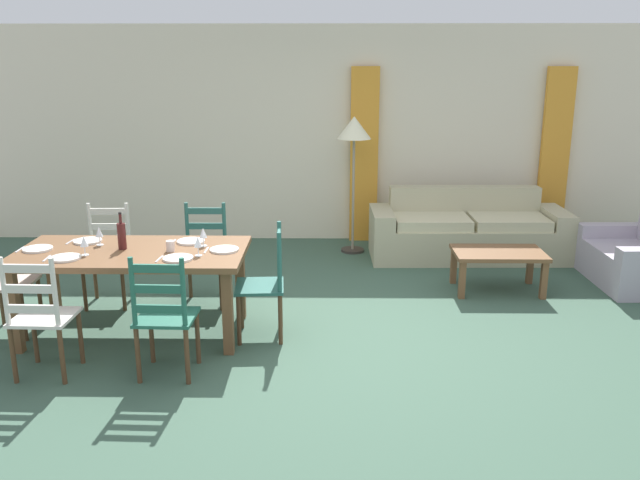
# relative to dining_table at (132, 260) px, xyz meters

# --- Properties ---
(ground_plane) EXTENTS (9.60, 9.60, 0.02)m
(ground_plane) POSITION_rel_dining_table_xyz_m (1.58, -0.09, -0.67)
(ground_plane) COLOR #385544
(wall_far) EXTENTS (9.60, 0.16, 2.70)m
(wall_far) POSITION_rel_dining_table_xyz_m (1.58, 3.21, 0.69)
(wall_far) COLOR beige
(wall_far) RESTS_ON ground_plane
(curtain_panel_left) EXTENTS (0.35, 0.08, 2.20)m
(curtain_panel_left) POSITION_rel_dining_table_xyz_m (2.09, 3.07, 0.44)
(curtain_panel_left) COLOR orange
(curtain_panel_left) RESTS_ON ground_plane
(curtain_panel_right) EXTENTS (0.35, 0.08, 2.20)m
(curtain_panel_right) POSITION_rel_dining_table_xyz_m (4.49, 3.07, 0.44)
(curtain_panel_right) COLOR orange
(curtain_panel_right) RESTS_ON ground_plane
(dining_table) EXTENTS (1.90, 0.96, 0.75)m
(dining_table) POSITION_rel_dining_table_xyz_m (0.00, 0.00, 0.00)
(dining_table) COLOR brown
(dining_table) RESTS_ON ground_plane
(dining_chair_near_left) EXTENTS (0.43, 0.41, 0.96)m
(dining_chair_near_left) POSITION_rel_dining_table_xyz_m (-0.45, -0.79, -0.19)
(dining_chair_near_left) COLOR silver
(dining_chair_near_left) RESTS_ON ground_plane
(dining_chair_near_right) EXTENTS (0.43, 0.41, 0.96)m
(dining_chair_near_right) POSITION_rel_dining_table_xyz_m (0.45, -0.77, -0.19)
(dining_chair_near_right) COLOR #225C4A
(dining_chair_near_right) RESTS_ON ground_plane
(dining_chair_far_left) EXTENTS (0.44, 0.42, 0.96)m
(dining_chair_far_left) POSITION_rel_dining_table_xyz_m (-0.46, 0.76, -0.19)
(dining_chair_far_left) COLOR beige
(dining_chair_far_left) RESTS_ON ground_plane
(dining_chair_far_right) EXTENTS (0.42, 0.40, 0.96)m
(dining_chair_far_right) POSITION_rel_dining_table_xyz_m (0.46, 0.79, -0.19)
(dining_chair_far_right) COLOR #25574E
(dining_chair_far_right) RESTS_ON ground_plane
(dining_chair_head_west) EXTENTS (0.42, 0.44, 0.96)m
(dining_chair_head_west) POSITION_rel_dining_table_xyz_m (-1.12, 0.02, -0.19)
(dining_chair_head_west) COLOR beige
(dining_chair_head_west) RESTS_ON ground_plane
(dining_chair_head_east) EXTENTS (0.43, 0.45, 0.96)m
(dining_chair_head_east) POSITION_rel_dining_table_xyz_m (1.12, -0.02, -0.19)
(dining_chair_head_east) COLOR #255B51
(dining_chair_head_east) RESTS_ON ground_plane
(dinner_plate_near_left) EXTENTS (0.24, 0.24, 0.02)m
(dinner_plate_near_left) POSITION_rel_dining_table_xyz_m (-0.45, -0.25, 0.10)
(dinner_plate_near_left) COLOR white
(dinner_plate_near_left) RESTS_ON dining_table
(fork_near_left) EXTENTS (0.03, 0.17, 0.01)m
(fork_near_left) POSITION_rel_dining_table_xyz_m (-0.60, -0.25, 0.09)
(fork_near_left) COLOR silver
(fork_near_left) RESTS_ON dining_table
(dinner_plate_near_right) EXTENTS (0.24, 0.24, 0.02)m
(dinner_plate_near_right) POSITION_rel_dining_table_xyz_m (0.45, -0.25, 0.10)
(dinner_plate_near_right) COLOR white
(dinner_plate_near_right) RESTS_ON dining_table
(fork_near_right) EXTENTS (0.03, 0.17, 0.01)m
(fork_near_right) POSITION_rel_dining_table_xyz_m (0.30, -0.25, 0.09)
(fork_near_right) COLOR silver
(fork_near_right) RESTS_ON dining_table
(dinner_plate_far_left) EXTENTS (0.24, 0.24, 0.02)m
(dinner_plate_far_left) POSITION_rel_dining_table_xyz_m (-0.45, 0.25, 0.10)
(dinner_plate_far_left) COLOR white
(dinner_plate_far_left) RESTS_ON dining_table
(fork_far_left) EXTENTS (0.03, 0.17, 0.01)m
(fork_far_left) POSITION_rel_dining_table_xyz_m (-0.60, 0.25, 0.09)
(fork_far_left) COLOR silver
(fork_far_left) RESTS_ON dining_table
(dinner_plate_far_right) EXTENTS (0.24, 0.24, 0.02)m
(dinner_plate_far_right) POSITION_rel_dining_table_xyz_m (0.45, 0.25, 0.10)
(dinner_plate_far_right) COLOR white
(dinner_plate_far_right) RESTS_ON dining_table
(fork_far_right) EXTENTS (0.02, 0.17, 0.01)m
(fork_far_right) POSITION_rel_dining_table_xyz_m (0.30, 0.25, 0.09)
(fork_far_right) COLOR silver
(fork_far_right) RESTS_ON dining_table
(dinner_plate_head_west) EXTENTS (0.24, 0.24, 0.02)m
(dinner_plate_head_west) POSITION_rel_dining_table_xyz_m (-0.78, 0.00, 0.10)
(dinner_plate_head_west) COLOR white
(dinner_plate_head_west) RESTS_ON dining_table
(fork_head_west) EXTENTS (0.02, 0.17, 0.01)m
(fork_head_west) POSITION_rel_dining_table_xyz_m (-0.93, 0.00, 0.09)
(fork_head_west) COLOR silver
(fork_head_west) RESTS_ON dining_table
(dinner_plate_head_east) EXTENTS (0.24, 0.24, 0.02)m
(dinner_plate_head_east) POSITION_rel_dining_table_xyz_m (0.78, 0.00, 0.10)
(dinner_plate_head_east) COLOR white
(dinner_plate_head_east) RESTS_ON dining_table
(fork_head_east) EXTENTS (0.02, 0.17, 0.01)m
(fork_head_east) POSITION_rel_dining_table_xyz_m (0.63, 0.00, 0.09)
(fork_head_east) COLOR silver
(fork_head_east) RESTS_ON dining_table
(wine_bottle) EXTENTS (0.07, 0.07, 0.32)m
(wine_bottle) POSITION_rel_dining_table_xyz_m (-0.08, 0.04, 0.20)
(wine_bottle) COLOR #471919
(wine_bottle) RESTS_ON dining_table
(wine_glass_near_left) EXTENTS (0.06, 0.06, 0.16)m
(wine_glass_near_left) POSITION_rel_dining_table_xyz_m (-0.33, -0.15, 0.20)
(wine_glass_near_left) COLOR white
(wine_glass_near_left) RESTS_ON dining_table
(wine_glass_near_right) EXTENTS (0.06, 0.06, 0.16)m
(wine_glass_near_right) POSITION_rel_dining_table_xyz_m (0.59, -0.15, 0.20)
(wine_glass_near_right) COLOR white
(wine_glass_near_right) RESTS_ON dining_table
(wine_glass_far_left) EXTENTS (0.06, 0.06, 0.16)m
(wine_glass_far_left) POSITION_rel_dining_table_xyz_m (-0.31, 0.15, 0.20)
(wine_glass_far_left) COLOR white
(wine_glass_far_left) RESTS_ON dining_table
(wine_glass_far_right) EXTENTS (0.06, 0.06, 0.16)m
(wine_glass_far_right) POSITION_rel_dining_table_xyz_m (0.58, 0.13, 0.20)
(wine_glass_far_right) COLOR white
(wine_glass_far_right) RESTS_ON dining_table
(coffee_cup_primary) EXTENTS (0.07, 0.07, 0.09)m
(coffee_cup_primary) POSITION_rel_dining_table_xyz_m (0.34, -0.02, 0.13)
(coffee_cup_primary) COLOR beige
(coffee_cup_primary) RESTS_ON dining_table
(couch) EXTENTS (2.29, 0.84, 0.80)m
(couch) POSITION_rel_dining_table_xyz_m (3.29, 2.36, -0.37)
(couch) COLOR tan
(couch) RESTS_ON ground_plane
(coffee_table) EXTENTS (0.90, 0.56, 0.42)m
(coffee_table) POSITION_rel_dining_table_xyz_m (3.36, 1.14, -0.31)
(coffee_table) COLOR brown
(coffee_table) RESTS_ON ground_plane
(armchair_upholstered) EXTENTS (0.82, 1.18, 0.72)m
(armchair_upholstered) POSITION_rel_dining_table_xyz_m (4.91, 1.39, -0.41)
(armchair_upholstered) COLOR #A49AA8
(armchair_upholstered) RESTS_ON ground_plane
(standing_lamp) EXTENTS (0.40, 0.40, 1.64)m
(standing_lamp) POSITION_rel_dining_table_xyz_m (1.94, 2.54, 0.75)
(standing_lamp) COLOR #332D28
(standing_lamp) RESTS_ON ground_plane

